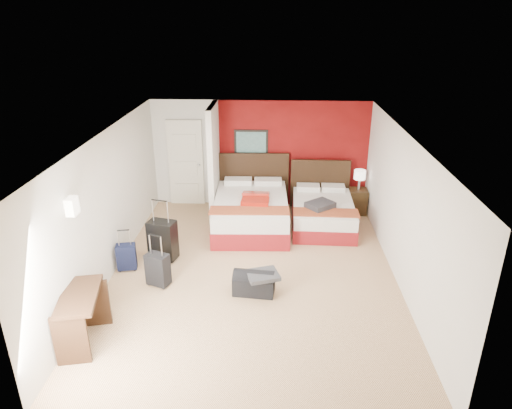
# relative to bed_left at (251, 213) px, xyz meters

# --- Properties ---
(ground) EXTENTS (6.50, 6.50, 0.00)m
(ground) POSITION_rel_bed_left_xyz_m (0.14, -1.92, -0.33)
(ground) COLOR #D4AF82
(ground) RESTS_ON ground
(room_walls) EXTENTS (5.02, 6.52, 2.50)m
(room_walls) POSITION_rel_bed_left_xyz_m (-1.26, -0.50, 0.92)
(room_walls) COLOR silver
(room_walls) RESTS_ON ground
(red_accent_panel) EXTENTS (3.50, 0.04, 2.50)m
(red_accent_panel) POSITION_rel_bed_left_xyz_m (0.89, 1.31, 0.92)
(red_accent_panel) COLOR maroon
(red_accent_panel) RESTS_ON ground
(partition_wall) EXTENTS (0.12, 1.20, 2.50)m
(partition_wall) POSITION_rel_bed_left_xyz_m (-0.86, 0.69, 0.92)
(partition_wall) COLOR silver
(partition_wall) RESTS_ON ground
(entry_door) EXTENTS (0.82, 0.06, 2.05)m
(entry_door) POSITION_rel_bed_left_xyz_m (-1.61, 1.28, 0.69)
(entry_door) COLOR silver
(entry_door) RESTS_ON ground
(bed_left) EXTENTS (1.63, 2.28, 0.67)m
(bed_left) POSITION_rel_bed_left_xyz_m (0.00, 0.00, 0.00)
(bed_left) COLOR white
(bed_left) RESTS_ON ground
(bed_right) EXTENTS (1.34, 1.88, 0.55)m
(bed_right) POSITION_rel_bed_left_xyz_m (1.55, 0.11, -0.06)
(bed_right) COLOR white
(bed_right) RESTS_ON ground
(red_suitcase_open) EXTENTS (0.60, 0.81, 0.10)m
(red_suitcase_open) POSITION_rel_bed_left_xyz_m (0.10, -0.10, 0.38)
(red_suitcase_open) COLOR #A51B0E
(red_suitcase_open) RESTS_ON bed_left
(jacket_bundle) EXTENTS (0.68, 0.66, 0.13)m
(jacket_bundle) POSITION_rel_bed_left_xyz_m (1.45, -0.19, 0.28)
(jacket_bundle) COLOR #333337
(jacket_bundle) RESTS_ON bed_right
(nightstand) EXTENTS (0.42, 0.42, 0.57)m
(nightstand) POSITION_rel_bed_left_xyz_m (2.41, 0.87, -0.05)
(nightstand) COLOR #322210
(nightstand) RESTS_ON ground
(table_lamp) EXTENTS (0.33, 0.33, 0.46)m
(table_lamp) POSITION_rel_bed_left_xyz_m (2.41, 0.87, 0.47)
(table_lamp) COLOR white
(table_lamp) RESTS_ON nightstand
(suitcase_black) EXTENTS (0.56, 0.42, 0.75)m
(suitcase_black) POSITION_rel_bed_left_xyz_m (-1.57, -1.48, 0.04)
(suitcase_black) COLOR black
(suitcase_black) RESTS_ON ground
(suitcase_charcoal) EXTENTS (0.44, 0.36, 0.56)m
(suitcase_charcoal) POSITION_rel_bed_left_xyz_m (-1.45, -2.37, -0.06)
(suitcase_charcoal) COLOR black
(suitcase_charcoal) RESTS_ON ground
(suitcase_navy) EXTENTS (0.37, 0.27, 0.47)m
(suitcase_navy) POSITION_rel_bed_left_xyz_m (-2.14, -1.89, -0.10)
(suitcase_navy) COLOR #101632
(suitcase_navy) RESTS_ON ground
(duffel_bag) EXTENTS (0.71, 0.43, 0.34)m
(duffel_bag) POSITION_rel_bed_left_xyz_m (0.18, -2.54, -0.16)
(duffel_bag) COLOR black
(duffel_bag) RESTS_ON ground
(jacket_draped) EXTENTS (0.60, 0.55, 0.07)m
(jacket_draped) POSITION_rel_bed_left_xyz_m (0.33, -2.59, 0.04)
(jacket_draped) COLOR #37383C
(jacket_draped) RESTS_ON duffel_bag
(desk) EXTENTS (0.67, 1.05, 0.81)m
(desk) POSITION_rel_bed_left_xyz_m (-2.12, -3.89, 0.07)
(desk) COLOR #321D10
(desk) RESTS_ON ground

